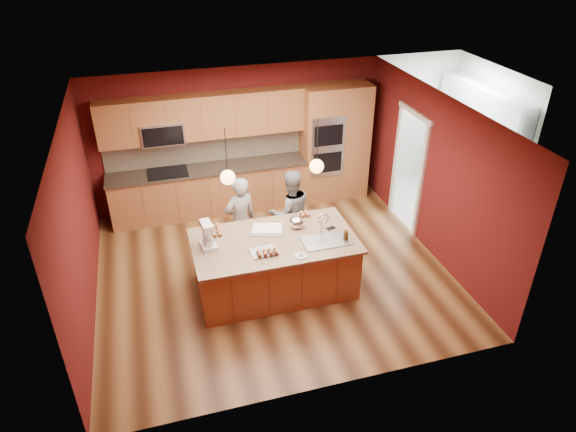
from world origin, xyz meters
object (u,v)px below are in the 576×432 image
object	(u,v)px
island	(276,264)
person_left	(241,220)
stand_mixer	(208,237)
person_right	(290,212)
mixing_bowl	(297,222)

from	to	relation	value
island	person_left	distance (m)	1.03
island	stand_mixer	bearing A→B (deg)	174.96
stand_mixer	person_right	bearing A→B (deg)	22.56
stand_mixer	island	bearing A→B (deg)	-12.26
island	person_right	xyz separation A→B (m)	(0.50, 0.93, 0.30)
person_right	mixing_bowl	xyz separation A→B (m)	(-0.10, -0.69, 0.23)
island	stand_mixer	distance (m)	1.15
person_left	mixing_bowl	size ratio (longest dim) A/B	6.46
person_right	mixing_bowl	distance (m)	0.73
island	person_left	bearing A→B (deg)	110.00
person_right	stand_mixer	bearing A→B (deg)	26.29
person_right	island	bearing A→B (deg)	58.13
island	mixing_bowl	size ratio (longest dim) A/B	10.39
stand_mixer	mixing_bowl	distance (m)	1.39
island	mixing_bowl	xyz separation A→B (m)	(0.40, 0.24, 0.53)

